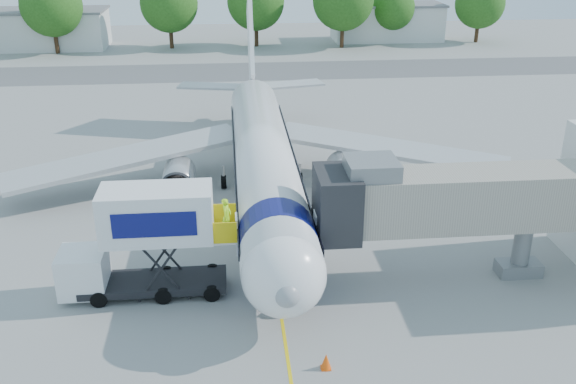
{
  "coord_description": "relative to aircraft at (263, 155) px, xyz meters",
  "views": [
    {
      "loc": [
        -2.05,
        -34.56,
        16.95
      ],
      "look_at": [
        0.98,
        -2.57,
        3.2
      ],
      "focal_mm": 40.0,
      "sensor_mm": 36.0,
      "label": 1
    }
  ],
  "objects": [
    {
      "name": "catering_hiloader",
      "position": [
        -6.27,
        -11.12,
        -0.19
      ],
      "size": [
        8.5,
        2.44,
        5.5
      ],
      "color": "black",
      "rests_on": "ground"
    },
    {
      "name": "tree_f",
      "position": [
        22.19,
        55.46,
        1.96
      ],
      "size": [
        6.34,
        6.34,
        8.09
      ],
      "color": "#382314",
      "rests_on": "ground"
    },
    {
      "name": "jet_bridge",
      "position": [
        7.99,
        -11.12,
        1.39
      ],
      "size": [
        13.9,
        3.2,
        6.6
      ],
      "color": "#A59D8D",
      "rests_on": "ground"
    },
    {
      "name": "tree_c",
      "position": [
        -9.78,
        53.8,
        3.2
      ],
      "size": [
        7.94,
        7.94,
        10.13
      ],
      "color": "#382314",
      "rests_on": "ground"
    },
    {
      "name": "outbuilding_right",
      "position": [
        22.0,
        57.88,
        -0.29
      ],
      "size": [
        16.4,
        7.4,
        5.3
      ],
      "color": "silver",
      "rests_on": "ground"
    },
    {
      "name": "tree_b",
      "position": [
        -24.99,
        51.52,
        3.32
      ],
      "size": [
        8.1,
        8.1,
        10.32
      ],
      "color": "#382314",
      "rests_on": "ground"
    },
    {
      "name": "taxiway_strip",
      "position": [
        0.0,
        37.88,
        -2.94
      ],
      "size": [
        120.0,
        10.0,
        0.01
      ],
      "primitive_type": "cube",
      "color": "#59595B",
      "rests_on": "ground"
    },
    {
      "name": "aircraft",
      "position": [
        0.0,
        0.0,
        0.0
      ],
      "size": [
        34.17,
        37.73,
        11.35
      ],
      "color": "white",
      "rests_on": "ground"
    },
    {
      "name": "guidance_line",
      "position": [
        0.0,
        -4.12,
        -2.94
      ],
      "size": [
        0.15,
        70.0,
        0.01
      ],
      "primitive_type": "cube",
      "color": "yellow",
      "rests_on": "ground"
    },
    {
      "name": "ground",
      "position": [
        0.0,
        -4.12,
        -2.95
      ],
      "size": [
        160.0,
        160.0,
        0.0
      ],
      "primitive_type": "plane",
      "color": "#979795",
      "rests_on": "ground"
    },
    {
      "name": "tree_e",
      "position": [
        14.23,
        52.09,
        3.63
      ],
      "size": [
        8.5,
        8.5,
        10.84
      ],
      "color": "#382314",
      "rests_on": "ground"
    },
    {
      "name": "safety_cone_a",
      "position": [
        1.5,
        -17.66,
        -2.61
      ],
      "size": [
        0.45,
        0.45,
        0.71
      ],
      "color": "#F6510C",
      "rests_on": "ground"
    },
    {
      "name": "tree_g",
      "position": [
        34.81,
        54.5,
        2.59
      ],
      "size": [
        7.16,
        7.16,
        9.13
      ],
      "color": "#382314",
      "rests_on": "ground"
    },
    {
      "name": "outbuilding_left",
      "position": [
        -28.0,
        55.88,
        -0.29
      ],
      "size": [
        18.4,
        8.4,
        5.3
      ],
      "color": "silver",
      "rests_on": "ground"
    },
    {
      "name": "tree_d",
      "position": [
        2.24,
        54.29,
        3.26
      ],
      "size": [
        8.02,
        8.02,
        10.22
      ],
      "color": "#382314",
      "rests_on": "ground"
    }
  ]
}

